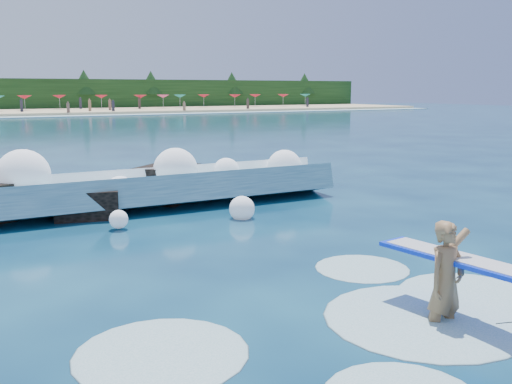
# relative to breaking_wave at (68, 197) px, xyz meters

# --- Properties ---
(ground) EXTENTS (200.00, 200.00, 0.00)m
(ground) POSITION_rel_breaking_wave_xyz_m (1.45, -7.33, -0.48)
(ground) COLOR #082341
(ground) RESTS_ON ground
(breaking_wave) EXTENTS (15.93, 2.57, 1.37)m
(breaking_wave) POSITION_rel_breaking_wave_xyz_m (0.00, 0.00, 0.00)
(breaking_wave) COLOR teal
(breaking_wave) RESTS_ON ground
(rock_cluster) EXTENTS (8.12, 3.14, 1.26)m
(rock_cluster) POSITION_rel_breaking_wave_xyz_m (0.00, 0.13, -0.08)
(rock_cluster) COLOR black
(rock_cluster) RESTS_ON ground
(surfer_with_board) EXTENTS (1.09, 3.00, 1.85)m
(surfer_with_board) POSITION_rel_breaking_wave_xyz_m (3.41, -10.31, 0.20)
(surfer_with_board) COLOR #966E46
(surfer_with_board) RESTS_ON ground
(wave_spray) EXTENTS (14.57, 4.20, 1.88)m
(wave_spray) POSITION_rel_breaking_wave_xyz_m (0.18, -0.14, 0.42)
(wave_spray) COLOR white
(wave_spray) RESTS_ON ground
(surf_foam) EXTENTS (9.02, 5.74, 0.15)m
(surf_foam) POSITION_rel_breaking_wave_xyz_m (2.79, -9.82, -0.48)
(surf_foam) COLOR silver
(surf_foam) RESTS_ON ground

